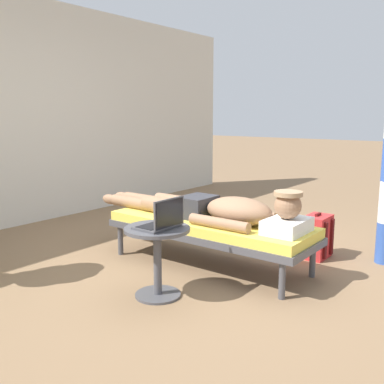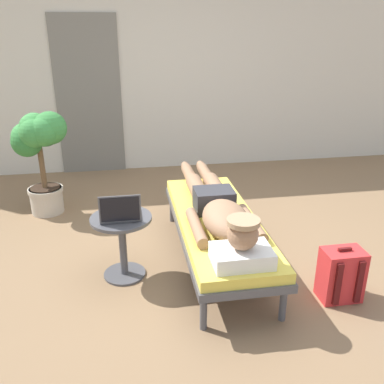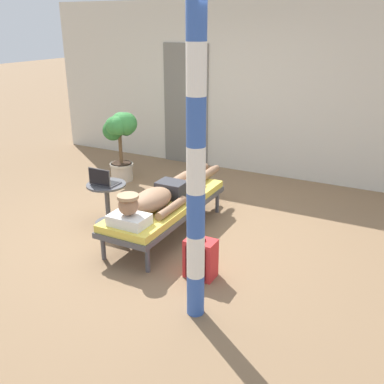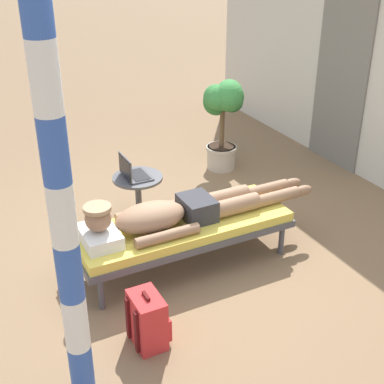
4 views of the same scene
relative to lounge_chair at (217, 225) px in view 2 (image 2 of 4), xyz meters
The scene contains 9 objects.
ground_plane 0.38m from the lounge_chair, 167.74° to the right, with size 40.00×40.00×0.00m, color #846647.
house_wall_back 2.91m from the lounge_chair, 90.00° to the left, with size 7.60×0.20×2.70m, color beige.
house_door_panel 2.94m from the lounge_chair, 113.54° to the left, with size 0.84×0.03×2.04m, color slate.
lounge_chair is the anchor object (origin of this frame).
person_reclining 0.19m from the lounge_chair, 90.00° to the right, with size 0.53×2.17×0.33m.
side_table 0.80m from the lounge_chair, behind, with size 0.48×0.48×0.52m.
laptop 0.84m from the lounge_chair, 169.57° to the right, with size 0.31×0.24×0.23m.
backpack 1.04m from the lounge_chair, 40.34° to the right, with size 0.30×0.26×0.42m.
potted_plant 2.11m from the lounge_chair, 140.57° to the left, with size 0.59×0.50×1.10m.
Camera 2 is at (-0.59, -3.07, 1.93)m, focal length 39.40 mm.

